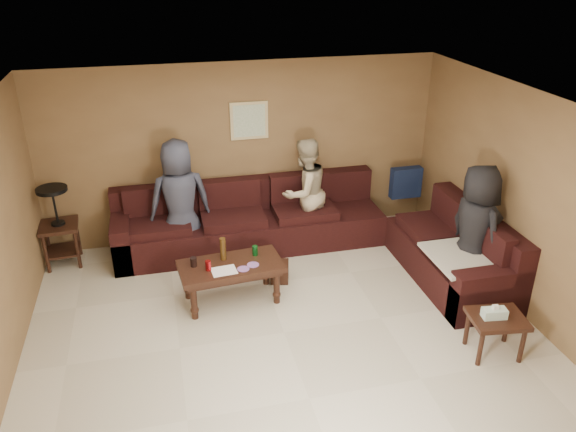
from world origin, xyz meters
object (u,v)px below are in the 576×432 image
(end_table_left, at_px, (58,225))
(person_right, at_px, (475,231))
(coffee_table, at_px, (231,270))
(waste_bin, at_px, (280,271))
(side_table_right, at_px, (496,322))
(person_middle, at_px, (304,192))
(sectional_sofa, at_px, (317,236))
(person_left, at_px, (180,201))

(end_table_left, xyz_separation_m, person_right, (4.89, -1.85, 0.24))
(end_table_left, bearing_deg, coffee_table, -34.37)
(waste_bin, bearing_deg, side_table_right, -45.93)
(end_table_left, relative_size, person_middle, 0.71)
(waste_bin, relative_size, person_middle, 0.17)
(end_table_left, xyz_separation_m, side_table_right, (4.53, -3.00, -0.18))
(sectional_sofa, bearing_deg, coffee_table, -149.55)
(end_table_left, height_order, person_right, person_right)
(waste_bin, xyz_separation_m, person_middle, (0.57, 0.95, 0.63))
(waste_bin, distance_m, person_middle, 1.28)
(sectional_sofa, xyz_separation_m, person_middle, (-0.05, 0.49, 0.44))
(coffee_table, bearing_deg, end_table_left, 145.63)
(person_middle, distance_m, person_right, 2.35)
(coffee_table, relative_size, person_right, 0.76)
(end_table_left, relative_size, person_right, 0.67)
(person_left, relative_size, person_right, 1.02)
(end_table_left, bearing_deg, waste_bin, -22.34)
(sectional_sofa, height_order, side_table_right, sectional_sofa)
(waste_bin, bearing_deg, person_left, 140.65)
(coffee_table, relative_size, person_middle, 0.81)
(person_middle, relative_size, person_right, 0.94)
(coffee_table, relative_size, end_table_left, 1.14)
(side_table_right, xyz_separation_m, person_left, (-2.96, 2.81, 0.44))
(person_right, bearing_deg, person_left, 54.01)
(end_table_left, xyz_separation_m, waste_bin, (2.70, -1.11, -0.44))
(coffee_table, distance_m, person_middle, 1.78)
(coffee_table, relative_size, waste_bin, 4.71)
(end_table_left, relative_size, person_left, 0.66)
(person_left, bearing_deg, side_table_right, 130.31)
(coffee_table, xyz_separation_m, side_table_right, (2.48, -1.60, -0.03))
(sectional_sofa, xyz_separation_m, person_right, (1.57, -1.20, 0.49))
(end_table_left, bearing_deg, side_table_right, -33.52)
(person_right, bearing_deg, side_table_right, 153.20)
(coffee_table, bearing_deg, person_right, -9.08)
(sectional_sofa, height_order, end_table_left, end_table_left)
(end_table_left, distance_m, waste_bin, 2.95)
(waste_bin, bearing_deg, person_right, -18.75)
(coffee_table, distance_m, side_table_right, 2.96)
(person_left, bearing_deg, person_middle, 174.91)
(person_left, distance_m, person_middle, 1.70)
(sectional_sofa, bearing_deg, person_right, -37.49)
(end_table_left, relative_size, side_table_right, 1.81)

